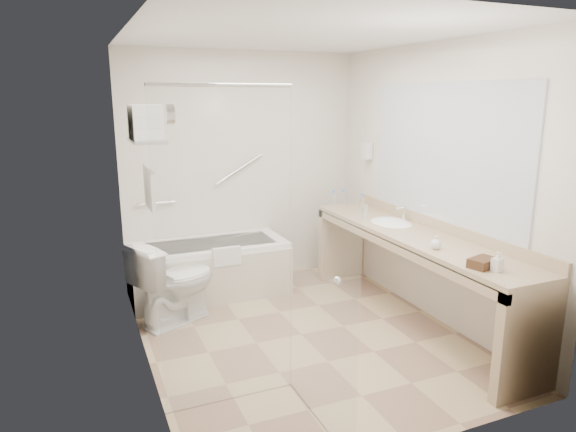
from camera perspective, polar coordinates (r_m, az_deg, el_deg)
name	(u,v)px	position (r m, az deg, el deg)	size (l,w,h in m)	color
floor	(301,334)	(4.61, 1.49, -13.00)	(3.20, 3.20, 0.00)	tan
ceiling	(303,33)	(4.15, 1.71, 19.63)	(2.60, 3.20, 0.10)	silver
wall_back	(242,169)	(5.68, -5.14, 5.25)	(2.60, 0.10, 2.50)	beige
wall_front	(425,246)	(2.87, 14.98, -3.22)	(2.60, 0.10, 2.50)	beige
wall_left	(139,207)	(3.86, -16.25, 0.93)	(0.10, 3.20, 2.50)	beige
wall_right	(431,184)	(4.88, 15.65, 3.48)	(0.10, 3.20, 2.50)	beige
bathtub	(209,269)	(5.44, -8.78, -5.81)	(1.60, 0.73, 0.59)	white
grab_bar_short	(156,203)	(5.48, -14.43, 1.40)	(0.03, 0.03, 0.40)	silver
grab_bar_long	(239,169)	(5.63, -5.50, 5.17)	(0.03, 0.03, 0.60)	silver
shower_enclosure	(271,257)	(3.19, -1.87, -4.57)	(0.96, 0.91, 2.11)	silver
towel_shelf	(146,133)	(4.15, -15.51, 8.85)	(0.24, 0.55, 0.81)	silver
vanity_counter	(413,255)	(4.74, 13.69, -4.27)	(0.55, 2.70, 0.95)	tan
sink	(391,225)	(5.02, 11.38, -1.04)	(0.40, 0.52, 0.14)	white
faucet	(404,213)	(5.08, 12.80, 0.33)	(0.03, 0.03, 0.14)	silver
mirror	(444,153)	(4.72, 16.91, 6.76)	(0.02, 2.00, 1.20)	silver
hairdryer_unit	(367,151)	(5.68, 8.77, 7.18)	(0.08, 0.10, 0.18)	silver
toilet	(175,282)	(4.82, -12.45, -7.17)	(0.44, 0.78, 0.77)	white
amenity_basket	(483,263)	(3.90, 20.82, -4.88)	(0.20, 0.14, 0.07)	#4C2F1B
soap_bottle_a	(497,267)	(3.85, 22.19, -5.26)	(0.06, 0.14, 0.06)	silver
soap_bottle_b	(436,244)	(4.23, 16.11, -2.97)	(0.09, 0.11, 0.09)	silver
water_bottle_left	(362,203)	(5.46, 8.26, 1.43)	(0.05, 0.05, 0.18)	silver
water_bottle_mid	(343,198)	(5.67, 6.13, 1.95)	(0.05, 0.05, 0.18)	silver
water_bottle_right	(334,199)	(5.62, 5.11, 1.86)	(0.05, 0.05, 0.18)	silver
drinking_glass_near	(364,214)	(5.11, 8.46, 0.22)	(0.07, 0.07, 0.09)	silver
drinking_glass_far	(365,209)	(5.36, 8.58, 0.82)	(0.07, 0.07, 0.09)	silver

